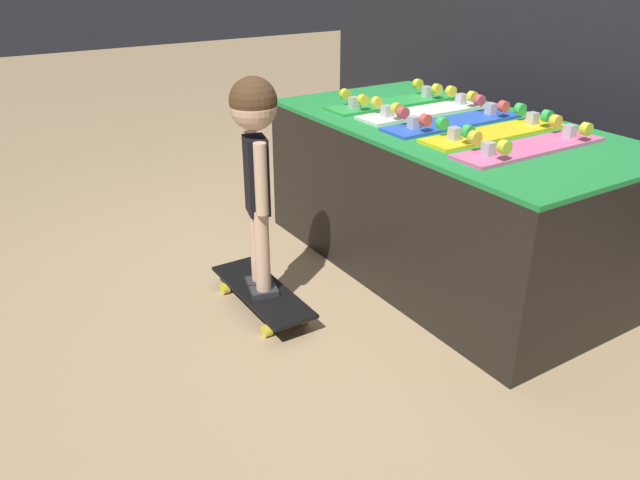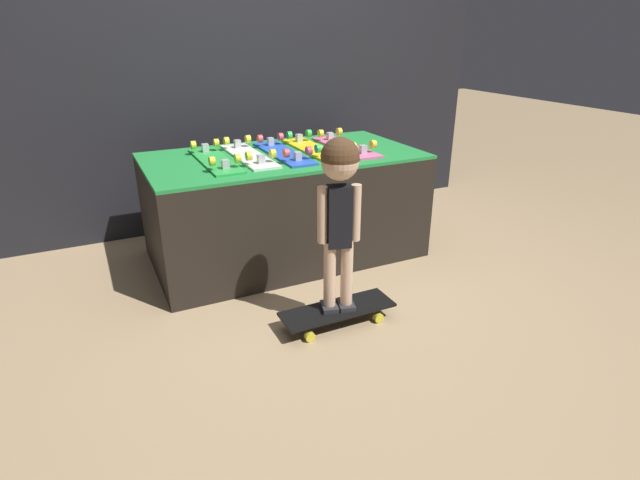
# 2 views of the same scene
# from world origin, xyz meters

# --- Properties ---
(ground_plane) EXTENTS (16.00, 16.00, 0.00)m
(ground_plane) POSITION_xyz_m (0.00, 0.00, 0.00)
(ground_plane) COLOR tan
(display_rack) EXTENTS (1.74, 0.92, 0.70)m
(display_rack) POSITION_xyz_m (0.00, 0.55, 0.35)
(display_rack) COLOR black
(display_rack) RESTS_ON ground_plane
(skateboard_green_on_rack) EXTENTS (0.18, 0.70, 0.09)m
(skateboard_green_on_rack) POSITION_xyz_m (-0.45, 0.55, 0.72)
(skateboard_green_on_rack) COLOR green
(skateboard_green_on_rack) RESTS_ON display_rack
(skateboard_white_on_rack) EXTENTS (0.18, 0.70, 0.09)m
(skateboard_white_on_rack) POSITION_xyz_m (-0.22, 0.57, 0.72)
(skateboard_white_on_rack) COLOR white
(skateboard_white_on_rack) RESTS_ON display_rack
(skateboard_blue_on_rack) EXTENTS (0.18, 0.70, 0.09)m
(skateboard_blue_on_rack) POSITION_xyz_m (0.00, 0.55, 0.72)
(skateboard_blue_on_rack) COLOR blue
(skateboard_blue_on_rack) RESTS_ON display_rack
(skateboard_yellow_on_rack) EXTENTS (0.18, 0.70, 0.09)m
(skateboard_yellow_on_rack) POSITION_xyz_m (0.22, 0.57, 0.72)
(skateboard_yellow_on_rack) COLOR yellow
(skateboard_yellow_on_rack) RESTS_ON display_rack
(skateboard_pink_on_rack) EXTENTS (0.18, 0.70, 0.09)m
(skateboard_pink_on_rack) POSITION_xyz_m (0.45, 0.53, 0.72)
(skateboard_pink_on_rack) COLOR pink
(skateboard_pink_on_rack) RESTS_ON display_rack
(skateboard_on_floor) EXTENTS (0.61, 0.20, 0.09)m
(skateboard_on_floor) POSITION_xyz_m (-0.09, -0.40, 0.07)
(skateboard_on_floor) COLOR black
(skateboard_on_floor) RESTS_ON ground_plane
(child) EXTENTS (0.21, 0.18, 0.90)m
(child) POSITION_xyz_m (-0.09, -0.40, 0.72)
(child) COLOR #2D2D33
(child) RESTS_ON skateboard_on_floor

